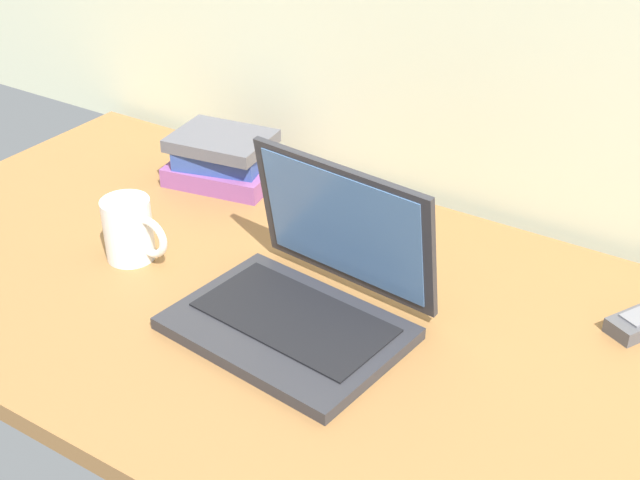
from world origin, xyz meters
The scene contains 4 objects.
desk centered at (0.00, 0.00, 0.01)m, with size 1.60×0.76×0.03m.
laptop centered at (-0.02, -0.02, 0.08)m, with size 0.33×0.29×0.22m.
coffee_mug centered at (-0.34, -0.04, 0.08)m, with size 0.12×0.08×0.10m.
book_stack centered at (-0.38, 0.25, 0.07)m, with size 0.21×0.17×0.09m.
Camera 1 is at (0.53, -0.84, 0.75)m, focal length 47.93 mm.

